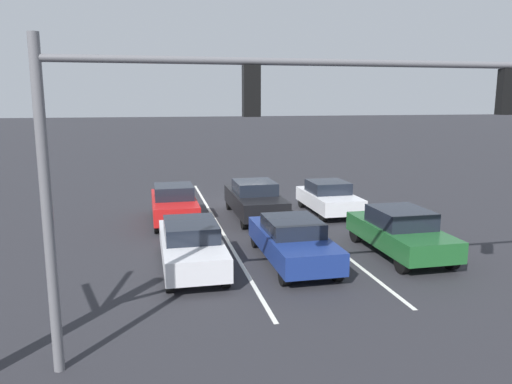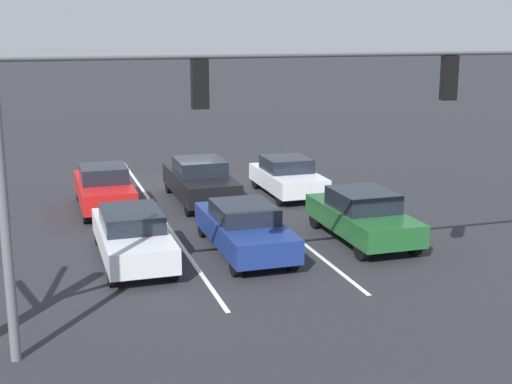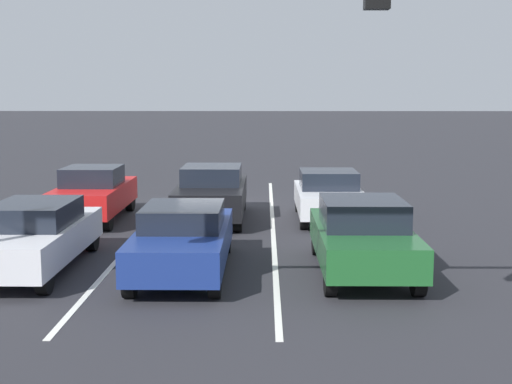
% 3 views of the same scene
% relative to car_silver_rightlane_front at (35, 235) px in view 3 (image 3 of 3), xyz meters
% --- Properties ---
extents(ground_plane, '(240.00, 240.00, 0.00)m').
position_rel_car_silver_rightlane_front_xyz_m(ground_plane, '(-3.30, -8.46, -0.74)').
color(ground_plane, '#28282D').
extents(lane_stripe_left_divider, '(0.12, 18.79, 0.01)m').
position_rel_car_silver_rightlane_front_xyz_m(lane_stripe_left_divider, '(-5.05, -5.06, -0.74)').
color(lane_stripe_left_divider, silver).
rests_on(lane_stripe_left_divider, ground_plane).
extents(lane_stripe_center_divider, '(0.12, 18.79, 0.01)m').
position_rel_car_silver_rightlane_front_xyz_m(lane_stripe_center_divider, '(-1.54, -5.06, -0.74)').
color(lane_stripe_center_divider, silver).
rests_on(lane_stripe_center_divider, ground_plane).
extents(car_silver_rightlane_front, '(1.76, 4.77, 1.44)m').
position_rel_car_silver_rightlane_front_xyz_m(car_silver_rightlane_front, '(0.00, 0.00, 0.00)').
color(car_silver_rightlane_front, silver).
rests_on(car_silver_rightlane_front, ground_plane).
extents(car_navy_midlane_front, '(1.81, 4.79, 1.41)m').
position_rel_car_silver_rightlane_front_xyz_m(car_navy_midlane_front, '(-3.15, 0.19, -0.02)').
color(car_navy_midlane_front, navy).
rests_on(car_navy_midlane_front, ground_plane).
extents(car_darkgreen_leftlane_front, '(1.87, 4.55, 1.55)m').
position_rel_car_silver_rightlane_front_xyz_m(car_darkgreen_leftlane_front, '(-6.84, 0.18, 0.05)').
color(car_darkgreen_leftlane_front, '#1E5928').
rests_on(car_darkgreen_leftlane_front, ground_plane).
extents(car_white_leftlane_second, '(1.85, 4.04, 1.44)m').
position_rel_car_silver_rightlane_front_xyz_m(car_white_leftlane_second, '(-6.70, -6.03, -0.01)').
color(car_white_leftlane_second, silver).
rests_on(car_white_leftlane_second, ground_plane).
extents(car_black_midlane_second, '(1.90, 4.79, 1.59)m').
position_rel_car_silver_rightlane_front_xyz_m(car_black_midlane_second, '(-3.28, -5.96, 0.06)').
color(car_black_midlane_second, black).
rests_on(car_black_midlane_second, ground_plane).
extents(car_red_rightlane_second, '(1.77, 4.46, 1.58)m').
position_rel_car_silver_rightlane_front_xyz_m(car_red_rightlane_second, '(0.17, -5.88, 0.05)').
color(car_red_rightlane_second, red).
rests_on(car_red_rightlane_second, ground_plane).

